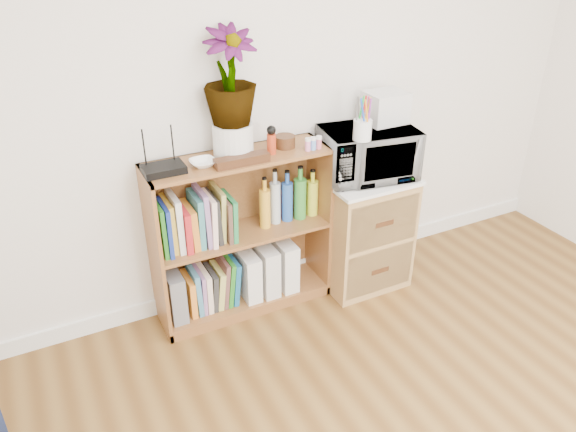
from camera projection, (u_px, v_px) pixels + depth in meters
skirting_board at (287, 270)px, 3.58m from camera, size 4.00×0.02×0.10m
bookshelf at (242, 235)px, 3.13m from camera, size 1.00×0.30×0.95m
wicker_unit at (361, 230)px, 3.43m from camera, size 0.50×0.45×0.70m
microwave at (368, 153)px, 3.17m from camera, size 0.56×0.42×0.29m
pen_cup at (362, 130)px, 2.94m from camera, size 0.10×0.10×0.11m
small_appliance at (385, 107)px, 3.16m from camera, size 0.22×0.19×0.18m
router at (164, 169)px, 2.72m from camera, size 0.20×0.14×0.04m
white_bowl at (203, 163)px, 2.79m from camera, size 0.13×0.13×0.03m
plant_pot at (233, 140)px, 2.87m from camera, size 0.21×0.21×0.18m
potted_plant at (230, 76)px, 2.71m from camera, size 0.27×0.27×0.48m
trinket_box at (242, 160)px, 2.80m from camera, size 0.29×0.07×0.05m
kokeshi_doll at (271, 144)px, 2.91m from camera, size 0.05×0.05×0.11m
wooden_bowl at (285, 141)px, 3.00m from camera, size 0.11×0.11×0.06m
paint_jars at (313, 145)px, 2.97m from camera, size 0.11×0.04×0.05m
file_box at (174, 294)px, 3.10m from camera, size 0.09×0.23×0.28m
magazine_holder_left at (248, 274)px, 3.26m from camera, size 0.09×0.23×0.29m
magazine_holder_mid at (265, 268)px, 3.30m from camera, size 0.09×0.24×0.30m
magazine_holder_right at (284, 263)px, 3.35m from camera, size 0.10×0.24×0.30m
cookbooks at (195, 221)px, 2.95m from camera, size 0.40×0.20×0.31m
liquor_bottles at (295, 195)px, 3.18m from camera, size 0.45×0.07×0.32m
lower_books at (211, 286)px, 3.19m from camera, size 0.30×0.19×0.28m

